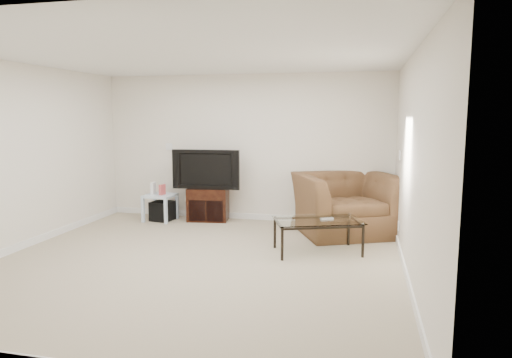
% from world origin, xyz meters
% --- Properties ---
extents(floor, '(5.00, 5.00, 0.00)m').
position_xyz_m(floor, '(0.00, 0.00, 0.00)').
color(floor, tan).
rests_on(floor, ground).
extents(ceiling, '(5.00, 5.00, 0.00)m').
position_xyz_m(ceiling, '(0.00, 0.00, 2.50)').
color(ceiling, white).
rests_on(ceiling, ground).
extents(wall_back, '(5.00, 0.02, 2.50)m').
position_xyz_m(wall_back, '(0.00, 2.50, 1.25)').
color(wall_back, silver).
rests_on(wall_back, ground).
extents(wall_left, '(0.02, 5.00, 2.50)m').
position_xyz_m(wall_left, '(-2.50, 0.00, 1.25)').
color(wall_left, silver).
rests_on(wall_left, ground).
extents(wall_right, '(0.02, 5.00, 2.50)m').
position_xyz_m(wall_right, '(2.50, 0.00, 1.25)').
color(wall_right, silver).
rests_on(wall_right, ground).
extents(plate_back, '(0.12, 0.02, 0.12)m').
position_xyz_m(plate_back, '(-1.40, 2.49, 1.25)').
color(plate_back, white).
rests_on(plate_back, wall_back).
extents(plate_right_switch, '(0.02, 0.09, 0.13)m').
position_xyz_m(plate_right_switch, '(2.49, 1.60, 1.25)').
color(plate_right_switch, white).
rests_on(plate_right_switch, wall_right).
extents(plate_right_outlet, '(0.02, 0.08, 0.12)m').
position_xyz_m(plate_right_outlet, '(2.49, 1.30, 0.30)').
color(plate_right_outlet, white).
rests_on(plate_right_outlet, wall_right).
extents(tv_stand, '(0.74, 0.56, 0.57)m').
position_xyz_m(tv_stand, '(-0.60, 2.28, 0.28)').
color(tv_stand, black).
rests_on(tv_stand, floor).
extents(dvd_player, '(0.41, 0.32, 0.05)m').
position_xyz_m(dvd_player, '(-0.59, 2.24, 0.47)').
color(dvd_player, black).
rests_on(dvd_player, tv_stand).
extents(television, '(1.09, 0.27, 0.67)m').
position_xyz_m(television, '(-0.60, 2.25, 0.90)').
color(television, black).
rests_on(television, tv_stand).
extents(side_table, '(0.50, 0.50, 0.46)m').
position_xyz_m(side_table, '(-1.40, 2.05, 0.23)').
color(side_table, silver).
rests_on(side_table, floor).
extents(subwoofer, '(0.39, 0.39, 0.34)m').
position_xyz_m(subwoofer, '(-1.37, 2.07, 0.16)').
color(subwoofer, black).
rests_on(subwoofer, floor).
extents(game_console, '(0.06, 0.16, 0.21)m').
position_xyz_m(game_console, '(-1.51, 2.04, 0.56)').
color(game_console, white).
rests_on(game_console, side_table).
extents(game_case, '(0.07, 0.14, 0.18)m').
position_xyz_m(game_case, '(-1.34, 2.03, 0.55)').
color(game_case, '#CC4C4C').
rests_on(game_case, side_table).
extents(recliner, '(1.67, 1.42, 1.24)m').
position_xyz_m(recliner, '(1.74, 1.90, 0.62)').
color(recliner, brown).
rests_on(recliner, floor).
extents(coffee_table, '(1.28, 0.99, 0.44)m').
position_xyz_m(coffee_table, '(1.43, 0.80, 0.22)').
color(coffee_table, black).
rests_on(coffee_table, floor).
extents(remote, '(0.18, 0.13, 0.02)m').
position_xyz_m(remote, '(1.54, 0.86, 0.45)').
color(remote, '#B2B2B7').
rests_on(remote, coffee_table).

